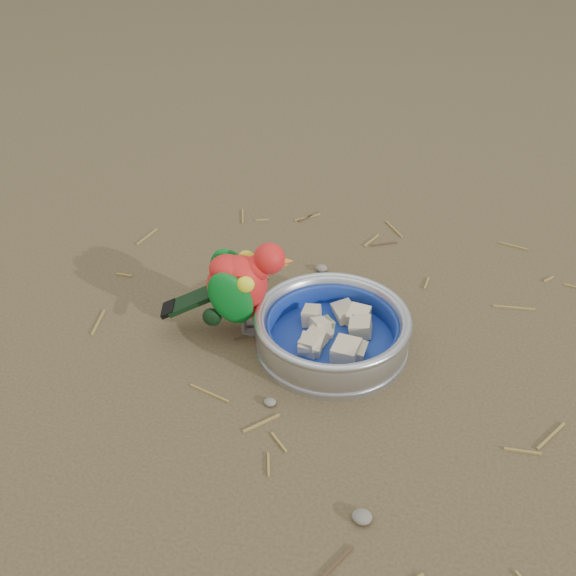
# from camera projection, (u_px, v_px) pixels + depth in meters

# --- Properties ---
(ground) EXTENTS (60.00, 60.00, 0.00)m
(ground) POSITION_uv_depth(u_px,v_px,m) (354.00, 369.00, 0.92)
(ground) COLOR brown
(food_bowl) EXTENTS (0.23, 0.23, 0.02)m
(food_bowl) POSITION_uv_depth(u_px,v_px,m) (331.00, 343.00, 0.95)
(food_bowl) COLOR #B2B2BA
(food_bowl) RESTS_ON ground
(bowl_wall) EXTENTS (0.23, 0.23, 0.04)m
(bowl_wall) POSITION_uv_depth(u_px,v_px,m) (332.00, 328.00, 0.94)
(bowl_wall) COLOR #B2B2BA
(bowl_wall) RESTS_ON food_bowl
(fruit_wedges) EXTENTS (0.14, 0.14, 0.03)m
(fruit_wedges) POSITION_uv_depth(u_px,v_px,m) (332.00, 331.00, 0.94)
(fruit_wedges) COLOR #C8B58F
(fruit_wedges) RESTS_ON food_bowl
(lory_parrot) EXTENTS (0.20, 0.12, 0.15)m
(lory_parrot) POSITION_uv_depth(u_px,v_px,m) (240.00, 291.00, 0.95)
(lory_parrot) COLOR red
(lory_parrot) RESTS_ON ground
(ground_debris) EXTENTS (0.90, 0.80, 0.01)m
(ground_debris) POSITION_uv_depth(u_px,v_px,m) (383.00, 339.00, 0.97)
(ground_debris) COLOR olive
(ground_debris) RESTS_ON ground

